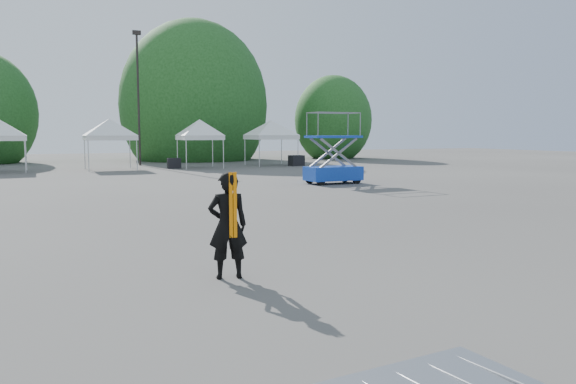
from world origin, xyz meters
name	(u,v)px	position (x,y,z in m)	size (l,w,h in m)	color
ground	(255,251)	(0.00, 0.00, 0.00)	(120.00, 120.00, 0.00)	#474442
light_pole_east	(138,90)	(3.00, 32.00, 5.52)	(0.60, 0.25, 9.80)	black
tree_mid_e	(194,106)	(9.00, 39.00, 4.84)	(5.12, 5.12, 7.79)	#382314
tree_far_e	(333,120)	(22.00, 37.00, 3.63)	(3.84, 3.84, 5.84)	#382314
tent_e	(109,123)	(0.42, 27.90, 3.06)	(4.46, 4.46, 3.88)	silver
tent_f	(200,123)	(6.24, 27.10, 3.06)	(3.88, 3.88, 3.88)	silver
tent_g	(271,124)	(11.89, 28.02, 3.06)	(4.55, 4.55, 3.88)	silver
man	(228,225)	(-1.16, -1.82, 0.89)	(0.71, 0.53, 1.77)	black
scissor_lift	(333,148)	(8.84, 12.85, 1.69)	(2.64, 1.39, 3.36)	#0E0B96
crate_mid	(174,163)	(4.51, 27.42, 0.35)	(0.90, 0.70, 0.70)	black
crate_east	(296,161)	(13.39, 26.78, 0.39)	(1.00, 0.77, 0.77)	black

